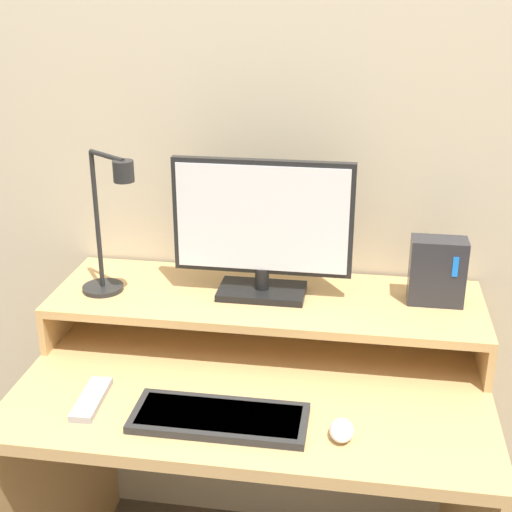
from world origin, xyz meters
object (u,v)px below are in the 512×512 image
at_px(keyboard, 219,418).
at_px(desk_lamp, 109,230).
at_px(mouse, 342,430).
at_px(remote_control, 91,399).
at_px(router_dock, 437,271).
at_px(monitor, 262,228).

bearing_deg(keyboard, desk_lamp, 136.74).
distance_m(keyboard, mouse, 0.26).
bearing_deg(keyboard, remote_control, 174.63).
bearing_deg(router_dock, monitor, -177.07).
distance_m(router_dock, mouse, 0.51).
bearing_deg(monitor, mouse, -60.35).
relative_size(router_dock, keyboard, 0.45).
xyz_separation_m(desk_lamp, mouse, (0.60, -0.33, -0.29)).
xyz_separation_m(monitor, remote_control, (-0.34, -0.36, -0.30)).
distance_m(desk_lamp, keyboard, 0.55).
relative_size(desk_lamp, remote_control, 2.23).
relative_size(monitor, remote_control, 2.68).
distance_m(mouse, remote_control, 0.57).
xyz_separation_m(mouse, remote_control, (-0.56, 0.04, -0.01)).
xyz_separation_m(keyboard, mouse, (0.26, -0.01, 0.01)).
relative_size(keyboard, mouse, 4.90).
bearing_deg(router_dock, mouse, -116.18).
relative_size(router_dock, mouse, 2.18).
distance_m(desk_lamp, mouse, 0.75).
distance_m(monitor, remote_control, 0.58).
relative_size(monitor, router_dock, 2.67).
height_order(monitor, keyboard, monitor).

